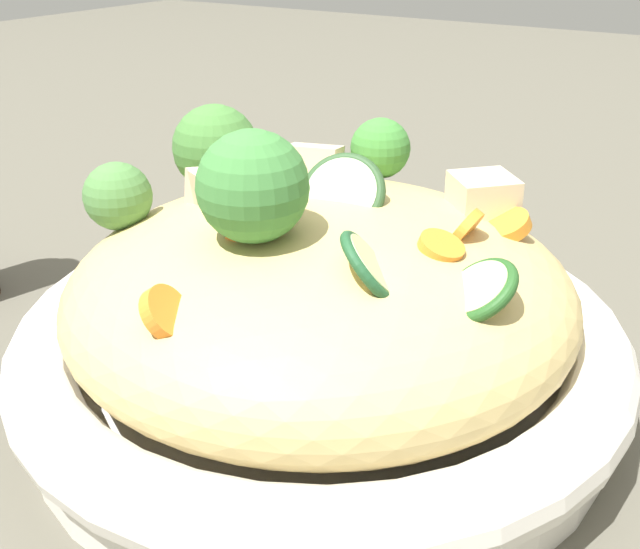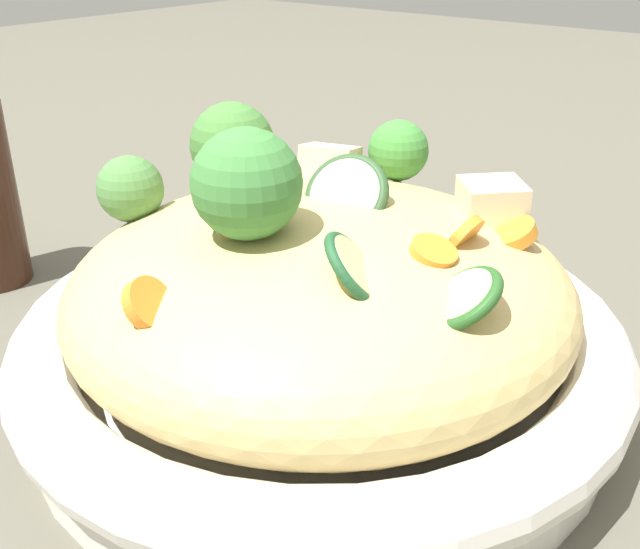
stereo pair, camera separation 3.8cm
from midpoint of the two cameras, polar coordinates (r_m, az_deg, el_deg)
ground_plane at (r=0.42m, az=2.65°, el=-8.87°), size 3.00×3.00×0.00m
serving_bowl at (r=0.41m, az=2.72°, el=-5.68°), size 0.32×0.32×0.05m
noodle_heap at (r=0.39m, az=2.82°, el=-1.25°), size 0.26×0.26×0.09m
broccoli_florets at (r=0.40m, az=-2.75°, el=8.22°), size 0.15×0.19×0.08m
carrot_coins at (r=0.35m, az=7.38°, el=1.79°), size 0.12×0.19×0.04m
zucchini_slices at (r=0.35m, az=7.76°, el=2.80°), size 0.14×0.10×0.05m
chicken_chunks at (r=0.41m, az=4.64°, el=6.57°), size 0.16×0.12×0.04m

